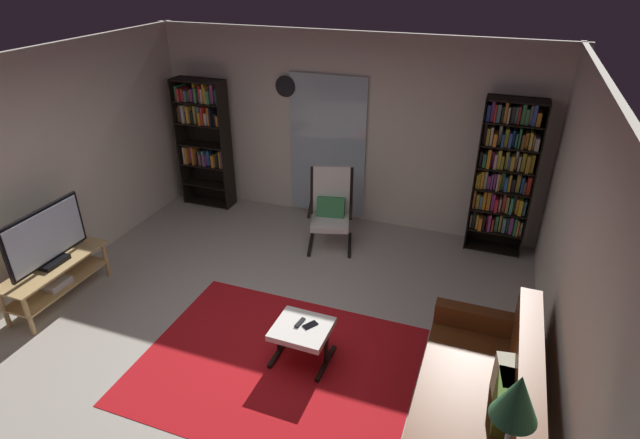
{
  "coord_description": "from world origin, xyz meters",
  "views": [
    {
      "loc": [
        1.98,
        -3.5,
        3.46
      ],
      "look_at": [
        0.35,
        0.95,
        0.95
      ],
      "focal_mm": 28.43,
      "sensor_mm": 36.0,
      "label": 1
    }
  ],
  "objects_px": {
    "cell_phone": "(310,325)",
    "tv_remote": "(300,323)",
    "tv_stand": "(56,277)",
    "bookshelf_near_tv": "(204,134)",
    "floor_lamp_by_sofa": "(512,418)",
    "lounge_armchair": "(331,206)",
    "bookshelf_near_sofa": "(504,173)",
    "ottoman": "(302,332)",
    "leather_sofa": "(480,408)",
    "television": "(46,239)",
    "wall_clock": "(285,86)"
  },
  "relations": [
    {
      "from": "ottoman",
      "to": "floor_lamp_by_sofa",
      "type": "relative_size",
      "value": 0.3
    },
    {
      "from": "bookshelf_near_sofa",
      "to": "floor_lamp_by_sofa",
      "type": "relative_size",
      "value": 1.14
    },
    {
      "from": "television",
      "to": "ottoman",
      "type": "xyz_separation_m",
      "value": [
        2.88,
        0.06,
        -0.46
      ]
    },
    {
      "from": "ottoman",
      "to": "tv_remote",
      "type": "xyz_separation_m",
      "value": [
        -0.03,
        0.03,
        0.08
      ]
    },
    {
      "from": "leather_sofa",
      "to": "cell_phone",
      "type": "height_order",
      "value": "leather_sofa"
    },
    {
      "from": "ottoman",
      "to": "wall_clock",
      "type": "distance_m",
      "value": 3.58
    },
    {
      "from": "bookshelf_near_sofa",
      "to": "floor_lamp_by_sofa",
      "type": "bearing_deg",
      "value": -88.07
    },
    {
      "from": "leather_sofa",
      "to": "bookshelf_near_sofa",
      "type": "bearing_deg",
      "value": 91.28
    },
    {
      "from": "tv_stand",
      "to": "bookshelf_near_tv",
      "type": "distance_m",
      "value": 2.9
    },
    {
      "from": "leather_sofa",
      "to": "floor_lamp_by_sofa",
      "type": "xyz_separation_m",
      "value": [
        0.07,
        -1.13,
        1.15
      ]
    },
    {
      "from": "television",
      "to": "bookshelf_near_sofa",
      "type": "bearing_deg",
      "value": 32.58
    },
    {
      "from": "tv_remote",
      "to": "floor_lamp_by_sofa",
      "type": "distance_m",
      "value": 2.53
    },
    {
      "from": "television",
      "to": "cell_phone",
      "type": "distance_m",
      "value": 2.97
    },
    {
      "from": "tv_remote",
      "to": "cell_phone",
      "type": "bearing_deg",
      "value": 12.71
    },
    {
      "from": "bookshelf_near_sofa",
      "to": "cell_phone",
      "type": "bearing_deg",
      "value": -118.67
    },
    {
      "from": "floor_lamp_by_sofa",
      "to": "wall_clock",
      "type": "relative_size",
      "value": 5.99
    },
    {
      "from": "lounge_armchair",
      "to": "television",
      "type": "bearing_deg",
      "value": -136.84
    },
    {
      "from": "bookshelf_near_sofa",
      "to": "leather_sofa",
      "type": "xyz_separation_m",
      "value": [
        0.07,
        -3.11,
        -0.75
      ]
    },
    {
      "from": "lounge_armchair",
      "to": "bookshelf_near_sofa",
      "type": "bearing_deg",
      "value": 16.06
    },
    {
      "from": "ottoman",
      "to": "wall_clock",
      "type": "xyz_separation_m",
      "value": [
        -1.4,
        2.93,
        1.53
      ]
    },
    {
      "from": "leather_sofa",
      "to": "lounge_armchair",
      "type": "xyz_separation_m",
      "value": [
        -2.11,
        2.53,
        0.22
      ]
    },
    {
      "from": "floor_lamp_by_sofa",
      "to": "ottoman",
      "type": "bearing_deg",
      "value": 139.48
    },
    {
      "from": "television",
      "to": "cell_phone",
      "type": "relative_size",
      "value": 7.09
    },
    {
      "from": "bookshelf_near_tv",
      "to": "bookshelf_near_sofa",
      "type": "bearing_deg",
      "value": 0.98
    },
    {
      "from": "tv_stand",
      "to": "lounge_armchair",
      "type": "xyz_separation_m",
      "value": [
        2.4,
        2.26,
        0.22
      ]
    },
    {
      "from": "television",
      "to": "tv_remote",
      "type": "distance_m",
      "value": 2.87
    },
    {
      "from": "tv_stand",
      "to": "floor_lamp_by_sofa",
      "type": "xyz_separation_m",
      "value": [
        4.59,
        -1.4,
        1.15
      ]
    },
    {
      "from": "bookshelf_near_sofa",
      "to": "wall_clock",
      "type": "distance_m",
      "value": 3.07
    },
    {
      "from": "lounge_armchair",
      "to": "bookshelf_near_tv",
      "type": "bearing_deg",
      "value": 166.55
    },
    {
      "from": "cell_phone",
      "to": "floor_lamp_by_sofa",
      "type": "relative_size",
      "value": 0.08
    },
    {
      "from": "ottoman",
      "to": "wall_clock",
      "type": "relative_size",
      "value": 1.82
    },
    {
      "from": "tv_remote",
      "to": "cell_phone",
      "type": "distance_m",
      "value": 0.1
    },
    {
      "from": "tv_stand",
      "to": "television",
      "type": "bearing_deg",
      "value": 75.09
    },
    {
      "from": "wall_clock",
      "to": "tv_stand",
      "type": "bearing_deg",
      "value": -116.41
    },
    {
      "from": "tv_stand",
      "to": "tv_remote",
      "type": "xyz_separation_m",
      "value": [
        2.85,
        0.1,
        0.09
      ]
    },
    {
      "from": "floor_lamp_by_sofa",
      "to": "bookshelf_near_sofa",
      "type": "bearing_deg",
      "value": 91.93
    },
    {
      "from": "cell_phone",
      "to": "wall_clock",
      "type": "bearing_deg",
      "value": 150.81
    },
    {
      "from": "bookshelf_near_sofa",
      "to": "cell_phone",
      "type": "height_order",
      "value": "bookshelf_near_sofa"
    },
    {
      "from": "cell_phone",
      "to": "tv_remote",
      "type": "bearing_deg",
      "value": -142.24
    },
    {
      "from": "tv_stand",
      "to": "tv_remote",
      "type": "height_order",
      "value": "tv_stand"
    },
    {
      "from": "bookshelf_near_tv",
      "to": "leather_sofa",
      "type": "bearing_deg",
      "value": -35.45
    },
    {
      "from": "tv_remote",
      "to": "wall_clock",
      "type": "height_order",
      "value": "wall_clock"
    },
    {
      "from": "wall_clock",
      "to": "bookshelf_near_tv",
      "type": "bearing_deg",
      "value": -170.24
    },
    {
      "from": "lounge_armchair",
      "to": "ottoman",
      "type": "height_order",
      "value": "lounge_armchair"
    },
    {
      "from": "ottoman",
      "to": "bookshelf_near_tv",
      "type": "bearing_deg",
      "value": 134.18
    },
    {
      "from": "ottoman",
      "to": "tv_remote",
      "type": "bearing_deg",
      "value": 133.89
    },
    {
      "from": "cell_phone",
      "to": "ottoman",
      "type": "bearing_deg",
      "value": -114.65
    },
    {
      "from": "leather_sofa",
      "to": "tv_stand",
      "type": "bearing_deg",
      "value": 176.65
    },
    {
      "from": "bookshelf_near_sofa",
      "to": "ottoman",
      "type": "relative_size",
      "value": 3.76
    },
    {
      "from": "cell_phone",
      "to": "floor_lamp_by_sofa",
      "type": "distance_m",
      "value": 2.47
    }
  ]
}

